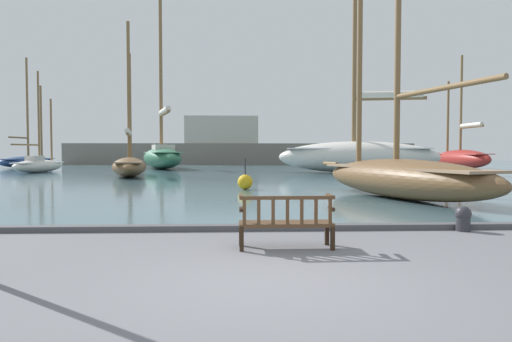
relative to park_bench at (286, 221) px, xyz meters
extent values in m
plane|color=slate|center=(-0.36, -2.01, -0.47)|extent=(160.00, 160.00, 0.00)
cube|color=#476670|center=(-0.36, 41.99, -0.43)|extent=(100.00, 80.00, 0.08)
cube|color=#4C4C50|center=(-0.36, 1.84, -0.41)|extent=(40.00, 0.30, 0.12)
cube|color=black|center=(-0.77, 0.25, -0.26)|extent=(0.07, 0.07, 0.42)
cube|color=black|center=(0.76, 0.27, -0.26)|extent=(0.07, 0.07, 0.42)
cube|color=black|center=(-0.76, -0.20, -0.26)|extent=(0.07, 0.07, 0.42)
cube|color=black|center=(0.77, -0.18, -0.26)|extent=(0.07, 0.07, 0.42)
cube|color=#4C331E|center=(0.00, 0.04, -0.05)|extent=(1.61, 0.55, 0.06)
cube|color=#4C331E|center=(0.00, -0.18, 0.42)|extent=(1.60, 0.08, 0.06)
cube|color=#4C331E|center=(-0.72, -0.20, 0.19)|extent=(0.06, 0.04, 0.41)
cube|color=#4C331E|center=(-0.48, -0.19, 0.19)|extent=(0.06, 0.04, 0.41)
cube|color=#4C331E|center=(-0.24, -0.19, 0.19)|extent=(0.06, 0.04, 0.41)
cube|color=#4C331E|center=(0.00, -0.18, 0.19)|extent=(0.06, 0.04, 0.41)
cube|color=#4C331E|center=(0.24, -0.18, 0.19)|extent=(0.06, 0.04, 0.41)
cube|color=#4C331E|center=(0.48, -0.18, 0.19)|extent=(0.06, 0.04, 0.41)
cube|color=#4C331E|center=(0.72, -0.17, 0.19)|extent=(0.06, 0.04, 0.41)
cube|color=black|center=(-0.77, -0.07, 0.22)|extent=(0.06, 0.30, 0.06)
cube|color=#4C331E|center=(-0.77, 0.02, 0.43)|extent=(0.07, 0.47, 0.04)
cube|color=black|center=(0.77, -0.04, 0.22)|extent=(0.06, 0.30, 0.06)
cube|color=#4C331E|center=(0.77, 0.05, 0.43)|extent=(0.07, 0.47, 0.04)
ellipsoid|color=#2D6647|center=(-8.00, 36.02, 0.62)|extent=(6.51, 12.27, 2.01)
cube|color=#5B9375|center=(-8.00, 36.02, 1.17)|extent=(5.33, 10.68, 0.08)
cube|color=beige|center=(-7.74, 35.17, 1.54)|extent=(2.53, 3.29, 0.67)
cylinder|color=brown|center=(-8.08, 36.30, 8.61)|extent=(0.32, 0.32, 14.81)
cylinder|color=brown|center=(-7.36, 33.94, 4.67)|extent=(1.68, 4.80, 0.26)
cylinder|color=silver|center=(-7.36, 33.94, 4.93)|extent=(1.78, 4.40, 0.51)
ellipsoid|color=silver|center=(8.29, 26.42, 0.80)|extent=(12.42, 5.67, 2.39)
cube|color=white|center=(8.29, 26.42, 1.46)|extent=(10.84, 4.56, 0.08)
cylinder|color=brown|center=(8.00, 26.48, 8.49)|extent=(0.34, 0.34, 13.98)
cylinder|color=brown|center=(10.57, 25.96, 5.18)|extent=(5.19, 1.30, 0.27)
cylinder|color=silver|center=(10.57, 25.96, 5.45)|extent=(4.73, 1.46, 0.54)
ellipsoid|color=silver|center=(-16.16, 28.07, 0.11)|extent=(2.75, 5.70, 0.99)
cube|color=white|center=(-16.16, 28.07, 0.38)|extent=(2.23, 4.97, 0.08)
cube|color=beige|center=(-16.26, 27.67, 0.67)|extent=(1.09, 1.33, 0.50)
cylinder|color=brown|center=(-16.13, 28.21, 3.91)|extent=(0.15, 0.15, 6.99)
cylinder|color=brown|center=(-16.48, 26.74, 1.73)|extent=(0.82, 2.97, 0.12)
cylinder|color=brown|center=(-15.78, 29.68, 2.94)|extent=(0.15, 0.15, 5.04)
ellipsoid|color=brown|center=(4.73, 7.58, 0.28)|extent=(4.45, 9.08, 1.34)
cube|color=#997A5B|center=(4.73, 7.58, 0.65)|extent=(3.66, 7.91, 0.08)
cylinder|color=brown|center=(4.66, 7.80, 5.48)|extent=(0.21, 0.21, 9.59)
cylinder|color=brown|center=(5.29, 5.65, 3.08)|extent=(1.41, 4.34, 0.16)
cylinder|color=brown|center=(3.98, 10.14, 4.10)|extent=(0.21, 0.21, 6.82)
cylinder|color=brown|center=(3.32, 12.40, 0.67)|extent=(0.49, 1.18, 0.16)
ellipsoid|color=navy|center=(-22.33, 39.85, 0.19)|extent=(3.82, 8.14, 1.15)
cube|color=#516B9E|center=(-22.33, 39.85, 0.50)|extent=(3.09, 7.11, 0.08)
cylinder|color=brown|center=(-22.29, 40.05, 5.68)|extent=(0.22, 0.22, 10.27)
cylinder|color=brown|center=(-22.59, 38.70, 2.64)|extent=(0.77, 2.73, 0.17)
cylinder|color=brown|center=(-21.81, 42.16, 4.43)|extent=(0.22, 0.22, 7.76)
ellipsoid|color=maroon|center=(20.88, 35.53, 0.51)|extent=(2.69, 9.33, 1.81)
cube|color=#C6514C|center=(20.88, 35.53, 1.01)|extent=(2.05, 8.20, 0.08)
cylinder|color=brown|center=(20.87, 35.76, 5.79)|extent=(0.24, 0.24, 9.48)
cylinder|color=brown|center=(20.93, 33.85, 3.52)|extent=(0.31, 3.83, 0.19)
cylinder|color=silver|center=(20.93, 33.85, 3.71)|extent=(0.49, 3.45, 0.38)
cylinder|color=brown|center=(20.79, 38.30, 4.74)|extent=(0.24, 0.24, 7.38)
cylinder|color=brown|center=(20.70, 40.90, 1.03)|extent=(0.24, 1.50, 0.19)
ellipsoid|color=brown|center=(-7.83, 22.16, 0.23)|extent=(3.53, 7.71, 1.24)
cube|color=#997A5B|center=(-7.83, 22.16, 0.57)|extent=(2.83, 6.73, 0.08)
cylinder|color=brown|center=(-7.86, 22.34, 5.11)|extent=(0.21, 0.21, 9.01)
cylinder|color=brown|center=(-7.54, 20.72, 2.25)|extent=(0.81, 3.27, 0.17)
cylinder|color=silver|center=(-7.54, 20.72, 2.42)|extent=(0.91, 2.98, 0.34)
cylinder|color=brown|center=(-8.26, 24.35, 4.30)|extent=(0.21, 0.21, 7.38)
cylinder|color=brown|center=(-8.70, 26.52, 0.59)|extent=(0.45, 1.46, 0.17)
cylinder|color=#2D2D33|center=(3.89, 1.56, -0.29)|extent=(0.29, 0.29, 0.36)
sphere|color=#2D2D33|center=(3.89, 1.56, -0.11)|extent=(0.33, 0.33, 0.33)
sphere|color=gold|center=(-0.50, 11.35, -0.07)|extent=(0.64, 0.64, 0.64)
cylinder|color=#2D2D33|center=(-0.50, 11.35, 0.60)|extent=(0.06, 0.06, 0.70)
cube|color=slate|center=(-0.36, 51.32, 0.92)|extent=(44.72, 2.40, 2.78)
cube|color=#B7B2A3|center=(-2.83, 51.32, 4.06)|extent=(9.37, 2.00, 3.51)
camera|label=1|loc=(-0.84, -7.72, 1.18)|focal=32.00mm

